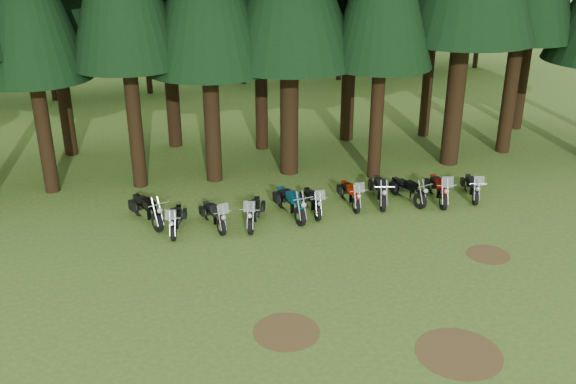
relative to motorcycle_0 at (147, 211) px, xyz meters
name	(u,v)px	position (x,y,z in m)	size (l,w,h in m)	color
ground	(365,280)	(6.19, -5.77, -0.49)	(120.00, 120.00, 0.00)	#3C6220
decid_2	(49,18)	(-4.24, 19.01, 4.46)	(6.72, 6.53, 8.40)	black
decid_3	(149,21)	(1.48, 19.36, 4.02)	(6.12, 5.95, 7.65)	black
decid_4	(246,17)	(7.77, 20.56, 3.88)	(5.93, 5.76, 7.41)	black
dirt_patch_0	(286,332)	(3.19, -7.77, -0.49)	(1.80, 1.80, 0.01)	#4C3D1E
dirt_patch_1	(488,255)	(10.69, -5.27, -0.49)	(1.40, 1.40, 0.01)	#4C3D1E
dirt_patch_2	(459,353)	(7.19, -9.77, -0.49)	(2.20, 2.20, 0.01)	#4C3D1E
motorcycle_0	(147,211)	(0.00, 0.00, 0.00)	(1.00, 2.27, 0.97)	black
motorcycle_1	(176,221)	(0.94, -0.96, -0.07)	(0.71, 2.00, 1.26)	black
motorcycle_2	(214,216)	(2.29, -0.95, -0.06)	(0.69, 2.06, 1.29)	black
motorcycle_3	(254,213)	(3.70, -1.11, -0.04)	(0.99, 2.14, 1.37)	black
motorcycle_4	(290,204)	(5.16, -0.72, 0.01)	(0.52, 2.41, 0.98)	black
motorcycle_5	(312,202)	(6.03, -0.63, -0.06)	(0.38, 2.04, 1.29)	black
motorcycle_6	(350,195)	(7.63, -0.34, -0.05)	(0.39, 2.09, 1.32)	black
motorcycle_7	(380,191)	(8.82, -0.38, -0.02)	(0.67, 2.26, 0.93)	black
motorcycle_8	(408,191)	(9.92, -0.56, -0.05)	(0.66, 2.10, 0.87)	black
motorcycle_9	(438,190)	(11.08, -0.83, -0.01)	(0.75, 2.30, 1.45)	black
motorcycle_10	(472,188)	(12.52, -0.85, -0.06)	(0.84, 2.02, 1.28)	black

